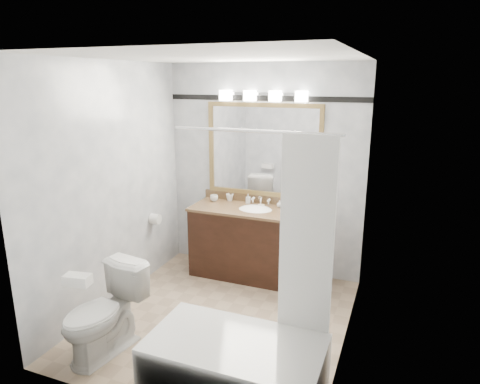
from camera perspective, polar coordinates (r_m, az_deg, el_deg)
name	(u,v)px	position (r m, az deg, el deg)	size (l,w,h in m)	color
room	(219,198)	(3.95, -2.80, -0.81)	(2.42, 2.62, 2.52)	tan
vanity	(255,242)	(5.11, 2.02, -6.66)	(1.53, 0.58, 0.97)	black
mirror	(263,150)	(5.07, 3.14, 5.58)	(1.40, 0.04, 1.10)	olive
vanity_light_bar	(263,95)	(4.95, 3.04, 12.73)	(1.02, 0.14, 0.12)	silver
accent_stripe	(264,98)	(5.02, 3.28, 12.38)	(2.40, 0.01, 0.06)	black
bathtub	(239,360)	(3.43, -0.13, -21.53)	(1.30, 0.75, 1.96)	white
tp_roll	(155,219)	(5.20, -11.23, -3.54)	(0.12, 0.12, 0.11)	white
toilet	(103,313)	(3.96, -17.78, -15.13)	(0.43, 0.76, 0.77)	white
tissue_box	(77,280)	(3.60, -20.86, -10.88)	(0.20, 0.11, 0.08)	white
coffee_maker	(306,201)	(4.78, 8.79, -1.20)	(0.16, 0.20, 0.31)	black
cup_left	(214,198)	(5.29, -3.48, -0.82)	(0.10, 0.10, 0.08)	white
cup_right	(230,197)	(5.30, -1.38, -0.71)	(0.09, 0.09, 0.09)	white
soap_bottle_a	(248,199)	(5.19, 1.08, -0.89)	(0.05, 0.05, 0.12)	white
soap_bottle_b	(280,204)	(5.05, 5.29, -1.59)	(0.07, 0.07, 0.08)	white
soap_bar	(261,206)	(5.07, 2.80, -1.83)	(0.08, 0.05, 0.02)	beige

